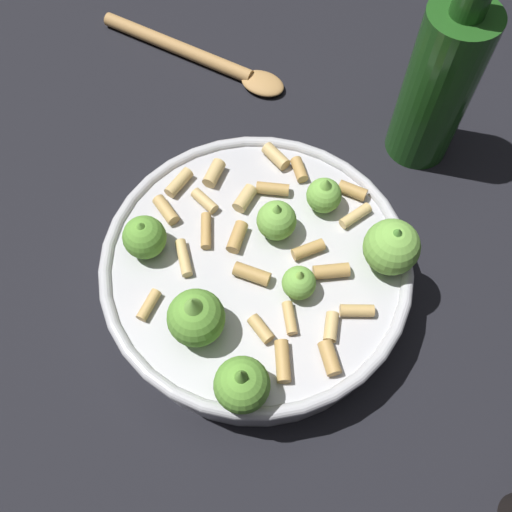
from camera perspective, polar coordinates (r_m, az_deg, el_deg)
name	(u,v)px	position (r m, az deg, el deg)	size (l,w,h in m)	color
ground_plane	(256,286)	(0.54, 0.00, -3.04)	(2.40, 2.40, 0.00)	black
cooking_pan	(257,272)	(0.51, 0.13, -1.62)	(0.27, 0.27, 0.11)	#B7B7BC
olive_oil_bottle	(439,83)	(0.59, 17.89, 16.15)	(0.07, 0.07, 0.22)	#1E4C19
wooden_spoon	(202,58)	(0.71, -5.40, 19.14)	(0.12, 0.23, 0.02)	#B2844C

